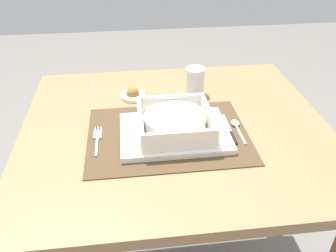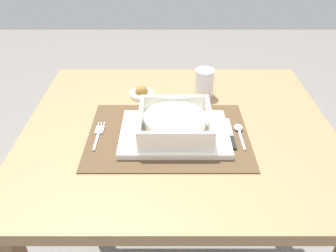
% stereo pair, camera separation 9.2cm
% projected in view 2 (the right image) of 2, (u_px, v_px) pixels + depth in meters
% --- Properties ---
extents(dining_table, '(0.86, 0.75, 0.72)m').
position_uv_depth(dining_table, '(177.00, 157.00, 1.03)').
color(dining_table, '#936D47').
rests_on(dining_table, ground).
extents(placemat, '(0.43, 0.31, 0.00)m').
position_uv_depth(placemat, '(168.00, 135.00, 0.94)').
color(placemat, '#4C3823').
rests_on(placemat, dining_table).
extents(serving_plate, '(0.29, 0.21, 0.02)m').
position_uv_depth(serving_plate, '(174.00, 133.00, 0.93)').
color(serving_plate, white).
rests_on(serving_plate, placemat).
extents(porridge_bowl, '(0.19, 0.19, 0.06)m').
position_uv_depth(porridge_bowl, '(175.00, 123.00, 0.91)').
color(porridge_bowl, white).
rests_on(porridge_bowl, serving_plate).
extents(fork, '(0.02, 0.13, 0.00)m').
position_uv_depth(fork, '(98.00, 133.00, 0.94)').
color(fork, silver).
rests_on(fork, placemat).
extents(spoon, '(0.02, 0.11, 0.01)m').
position_uv_depth(spoon, '(239.00, 130.00, 0.94)').
color(spoon, silver).
rests_on(spoon, placemat).
extents(butter_knife, '(0.01, 0.14, 0.01)m').
position_uv_depth(butter_knife, '(230.00, 135.00, 0.93)').
color(butter_knife, black).
rests_on(butter_knife, placemat).
extents(bread_knife, '(0.01, 0.14, 0.01)m').
position_uv_depth(bread_knife, '(223.00, 138.00, 0.92)').
color(bread_knife, '#59331E').
rests_on(bread_knife, placemat).
extents(drinking_glass, '(0.06, 0.06, 0.09)m').
position_uv_depth(drinking_glass, '(204.00, 84.00, 1.10)').
color(drinking_glass, white).
rests_on(drinking_glass, dining_table).
extents(condiment_saucer, '(0.08, 0.08, 0.04)m').
position_uv_depth(condiment_saucer, '(141.00, 93.00, 1.11)').
color(condiment_saucer, white).
rests_on(condiment_saucer, dining_table).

